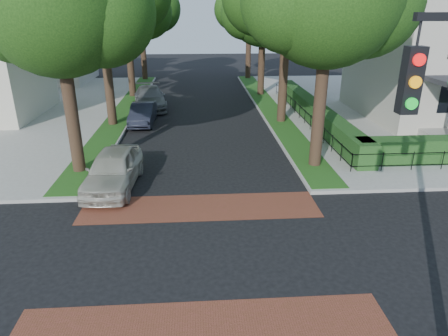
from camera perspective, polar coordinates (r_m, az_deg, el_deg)
The scene contains 17 objects.
ground at distance 12.60m, azimuth -3.23°, elevation -12.32°, with size 120.00×120.00×0.00m, color black.
sidewalk_ne at distance 36.00m, azimuth 29.36°, elevation 7.80°, with size 30.00×30.00×0.15m, color gray.
crosswalk_far at distance 15.35m, azimuth -3.41°, elevation -5.62°, with size 9.00×2.20×0.01m, color brown.
crosswalk_near at distance 10.10m, azimuth -2.94°, elevation -22.50°, with size 9.00×2.20×0.01m, color brown.
grass_strip_ne at distance 30.81m, azimuth 6.43°, elevation 8.68°, with size 1.60×29.80×0.02m, color #1D4F16.
grass_strip_nw at distance 30.81m, azimuth -13.97°, elevation 8.17°, with size 1.60×29.80×0.02m, color #1D4F16.
tree_right_far at distance 35.12m, azimuth 5.73°, elevation 21.40°, with size 7.25×6.23×9.74m.
tree_right_back at distance 44.03m, azimuth 3.74°, elevation 21.97°, with size 7.50×6.45×10.20m.
tree_left_near at distance 18.48m, azimuth -22.36°, elevation 20.92°, with size 7.50×6.45×10.20m.
tree_left_far at distance 35.08m, azimuth -13.65°, elevation 21.29°, with size 7.00×6.02×9.86m.
tree_left_back at distance 44.01m, azimuth -11.73°, elevation 21.79°, with size 7.75×6.66×10.44m.
hedge_main_road at distance 27.32m, azimuth 12.77°, elevation 7.87°, with size 1.00×18.00×1.20m, color #143A17.
fence_main_road at distance 27.14m, azimuth 11.11°, elevation 7.58°, with size 0.06×18.00×0.90m, color black, non-canonical shape.
house_left_far at distance 45.22m, azimuth -25.08°, elevation 17.27°, with size 10.00×9.00×10.14m.
parked_car_front at distance 17.33m, azimuth -15.54°, elevation -0.19°, with size 1.91×4.76×1.62m, color #B2AFA0.
parked_car_middle at distance 26.84m, azimuth -11.53°, elevation 7.57°, with size 1.44×4.13×1.36m, color #1E202D.
parked_car_rear at distance 31.19m, azimuth -10.54°, elevation 9.82°, with size 2.25×5.54×1.61m, color slate.
Camera 1 is at (-0.01, -10.44, 7.05)m, focal length 32.00 mm.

